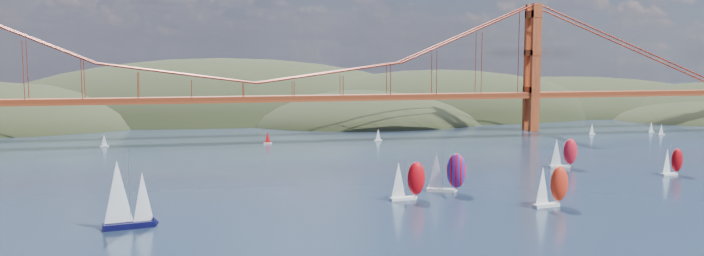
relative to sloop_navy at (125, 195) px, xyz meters
name	(u,v)px	position (x,y,z in m)	size (l,w,h in m)	color
headlands	(323,137)	(81.74, 237.21, -19.06)	(725.00, 225.00, 96.00)	black
bridge	(251,57)	(35.04, 138.92, 25.63)	(552.00, 12.00, 55.00)	maroon
sloop_navy	(125,195)	(0.00, 0.00, 0.00)	(10.02, 6.31, 14.96)	black
racer_0	(407,180)	(60.94, 13.02, -1.88)	(8.84, 4.08, 9.99)	white
racer_1	(551,185)	(89.85, -0.69, -1.80)	(9.06, 4.69, 10.17)	white
racer_2	(672,161)	(142.49, 27.71, -2.58)	(7.58, 3.97, 8.51)	white
racer_3	(563,152)	(119.36, 45.71, -1.96)	(8.60, 3.58, 9.83)	silver
racer_rwb	(446,171)	(72.88, 19.68, -1.45)	(9.74, 6.86, 10.92)	white
distant_boat_3	(104,140)	(-19.54, 123.86, -4.20)	(3.00, 2.00, 4.70)	silver
distant_boat_4	(592,129)	(174.43, 118.82, -4.20)	(3.00, 2.00, 4.70)	silver
distant_boat_5	(661,129)	(201.70, 111.11, -4.20)	(3.00, 2.00, 4.70)	silver
distant_boat_6	(651,127)	(203.41, 119.96, -4.20)	(3.00, 2.00, 4.70)	silver
distant_boat_8	(378,135)	(81.82, 117.86, -4.20)	(3.00, 2.00, 4.70)	silver
distant_boat_9	(268,138)	(39.19, 118.57, -4.20)	(3.00, 2.00, 4.70)	silver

